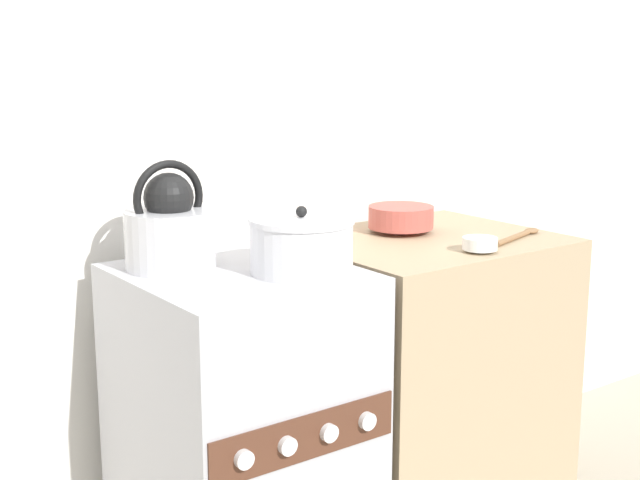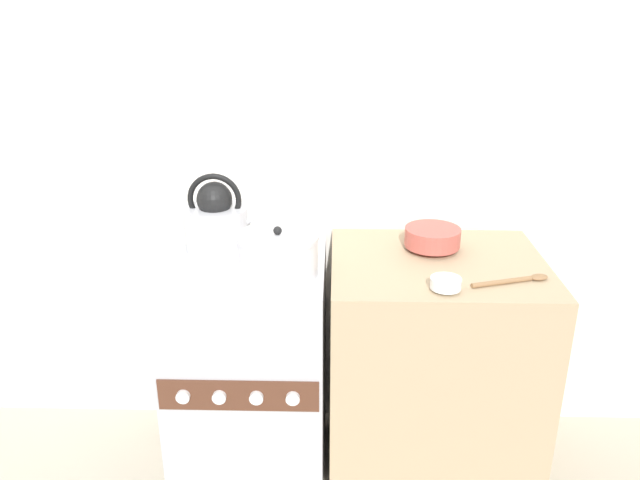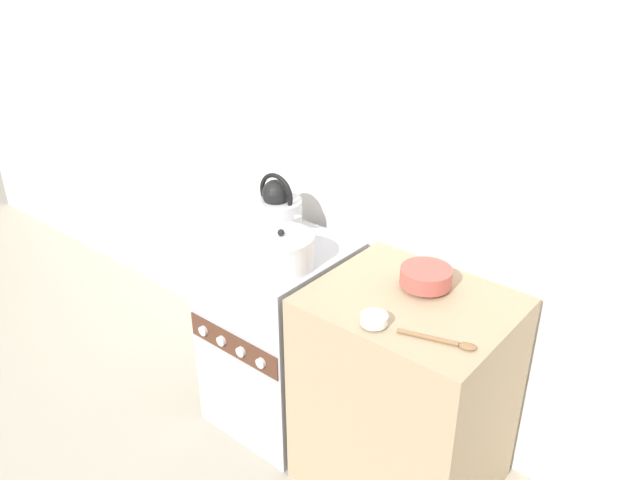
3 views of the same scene
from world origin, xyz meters
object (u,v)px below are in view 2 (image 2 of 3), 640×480
cooking_pot (278,255)px  small_ceramic_bowl (446,283)px  enamel_bowl (432,237)px  kettle (217,220)px  stove (251,373)px

cooking_pot → small_ceramic_bowl: size_ratio=2.74×
enamel_bowl → cooking_pot: bearing=-156.5°
kettle → cooking_pot: kettle is taller
small_ceramic_bowl → cooking_pot: bearing=169.1°
cooking_pot → small_ceramic_bowl: bearing=-10.9°
kettle → enamel_bowl: bearing=0.0°
cooking_pot → stove: bearing=139.6°
stove → cooking_pot: 0.54m
stove → kettle: 0.57m
small_ceramic_bowl → stove: bearing=162.5°
kettle → small_ceramic_bowl: bearing=-23.4°
kettle → enamel_bowl: kettle is taller
cooking_pot → enamel_bowl: cooking_pot is taller
kettle → cooking_pot: bearing=-43.9°
kettle → cooking_pot: 0.33m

